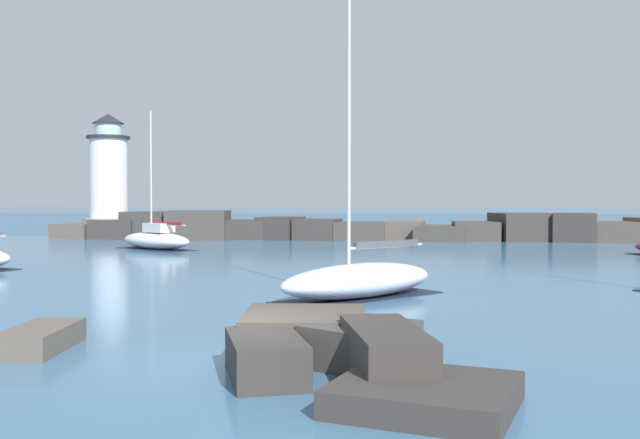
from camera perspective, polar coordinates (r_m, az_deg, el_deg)
ground_plane at (r=15.43m, az=-6.11°, el=-11.41°), size 600.00×600.00×0.00m
open_sea_beyond at (r=122.28m, az=5.65°, el=-0.05°), size 400.00×116.00×0.01m
breakwater_jetty at (r=62.18m, az=3.43°, el=-0.71°), size 57.93×7.25×2.51m
lighthouse at (r=68.42m, az=-16.55°, el=2.64°), size 4.60×4.60×11.38m
foreground_rocks at (r=14.76m, az=-0.38°, el=-10.36°), size 11.22×7.26×1.07m
sailboat_moored_0 at (r=51.31m, az=-12.98°, el=-1.56°), size 7.13×5.94×9.74m
sailboat_moored_1 at (r=25.39m, az=3.19°, el=-4.82°), size 6.32×6.72×10.58m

